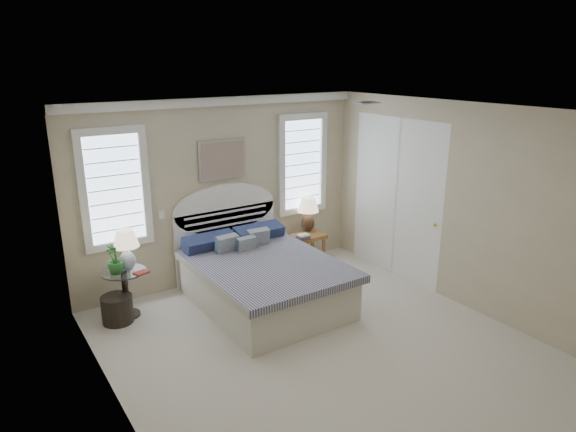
% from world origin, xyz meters
% --- Properties ---
extents(floor, '(4.50, 5.00, 0.01)m').
position_xyz_m(floor, '(0.00, 0.00, 0.00)').
color(floor, beige).
rests_on(floor, ground).
extents(ceiling, '(4.50, 5.00, 0.01)m').
position_xyz_m(ceiling, '(0.00, 0.00, 2.70)').
color(ceiling, white).
rests_on(ceiling, wall_back).
extents(wall_back, '(4.50, 0.02, 2.70)m').
position_xyz_m(wall_back, '(0.00, 2.50, 1.35)').
color(wall_back, '#B8AA8A').
rests_on(wall_back, floor).
extents(wall_left, '(0.02, 5.00, 2.70)m').
position_xyz_m(wall_left, '(-2.25, 0.00, 1.35)').
color(wall_left, '#B8AA8A').
rests_on(wall_left, floor).
extents(wall_right, '(0.02, 5.00, 2.70)m').
position_xyz_m(wall_right, '(2.25, 0.00, 1.35)').
color(wall_right, '#B8AA8A').
rests_on(wall_right, floor).
extents(crown_molding, '(4.50, 0.08, 0.12)m').
position_xyz_m(crown_molding, '(0.00, 2.46, 2.64)').
color(crown_molding, white).
rests_on(crown_molding, wall_back).
extents(hvac_vent, '(0.30, 0.20, 0.02)m').
position_xyz_m(hvac_vent, '(1.20, 0.80, 2.68)').
color(hvac_vent, '#B2B2B2').
rests_on(hvac_vent, ceiling).
extents(switch_plate, '(0.08, 0.01, 0.12)m').
position_xyz_m(switch_plate, '(-0.95, 2.48, 1.15)').
color(switch_plate, white).
rests_on(switch_plate, wall_back).
extents(window_left, '(0.90, 0.06, 1.60)m').
position_xyz_m(window_left, '(-1.55, 2.48, 1.60)').
color(window_left, '#ACC2DA').
rests_on(window_left, wall_back).
extents(window_right, '(0.90, 0.06, 1.60)m').
position_xyz_m(window_right, '(1.40, 2.48, 1.60)').
color(window_right, '#ACC2DA').
rests_on(window_right, wall_back).
extents(painting, '(0.74, 0.04, 0.58)m').
position_xyz_m(painting, '(0.00, 2.46, 1.82)').
color(painting, silver).
rests_on(painting, wall_back).
extents(closet_door, '(0.02, 1.80, 2.40)m').
position_xyz_m(closet_door, '(2.23, 1.20, 1.20)').
color(closet_door, white).
rests_on(closet_door, floor).
extents(bed, '(1.72, 2.28, 1.47)m').
position_xyz_m(bed, '(0.00, 1.46, 0.39)').
color(bed, beige).
rests_on(bed, floor).
extents(side_table_left, '(0.56, 0.56, 0.63)m').
position_xyz_m(side_table_left, '(-1.65, 2.05, 0.39)').
color(side_table_left, black).
rests_on(side_table_left, floor).
extents(nightstand_right, '(0.50, 0.40, 0.53)m').
position_xyz_m(nightstand_right, '(1.30, 2.15, 0.39)').
color(nightstand_right, '#965E31').
rests_on(nightstand_right, floor).
extents(floor_pot, '(0.52, 0.52, 0.35)m').
position_xyz_m(floor_pot, '(-1.80, 1.95, 0.18)').
color(floor_pot, black).
rests_on(floor_pot, floor).
extents(lamp_left, '(0.42, 0.42, 0.54)m').
position_xyz_m(lamp_left, '(-1.58, 2.07, 0.96)').
color(lamp_left, white).
rests_on(lamp_left, side_table_left).
extents(lamp_right, '(0.44, 0.44, 0.57)m').
position_xyz_m(lamp_right, '(1.40, 2.30, 0.88)').
color(lamp_right, black).
rests_on(lamp_right, nightstand_right).
extents(potted_plant, '(0.26, 0.26, 0.37)m').
position_xyz_m(potted_plant, '(-1.74, 2.03, 0.82)').
color(potted_plant, '#30692A').
rests_on(potted_plant, side_table_left).
extents(books_left, '(0.20, 0.16, 0.02)m').
position_xyz_m(books_left, '(-1.49, 1.84, 0.64)').
color(books_left, maroon).
rests_on(books_left, side_table_left).
extents(books_right, '(0.21, 0.16, 0.08)m').
position_xyz_m(books_right, '(1.10, 2.00, 0.57)').
color(books_right, maroon).
rests_on(books_right, nightstand_right).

